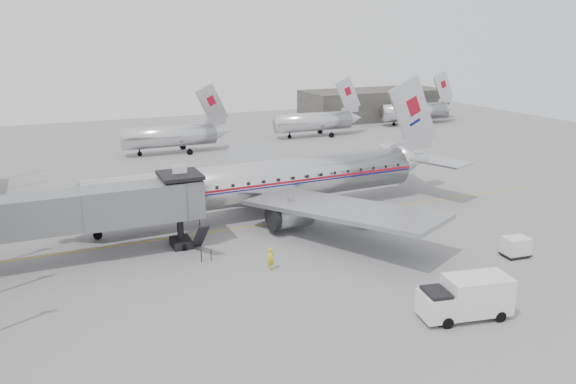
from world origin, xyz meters
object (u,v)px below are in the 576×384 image
service_van (466,297)px  baggage_cart_navy (367,215)px  baggage_cart_white (516,246)px  airliner (267,182)px  ramp_worker (271,259)px

service_van → baggage_cart_navy: (3.66, 17.99, -0.46)m
baggage_cart_navy → baggage_cart_white: baggage_cart_navy is taller
baggage_cart_navy → baggage_cart_white: bearing=-80.9°
service_van → baggage_cart_navy: bearing=88.9°
airliner → ramp_worker: airliner is taller
baggage_cart_white → baggage_cart_navy: bearing=127.0°
baggage_cart_navy → ramp_worker: 13.75m
baggage_cart_white → ramp_worker: 20.15m
service_van → baggage_cart_navy: 18.36m
ramp_worker → baggage_cart_white: bearing=-30.7°
service_van → baggage_cart_white: 12.51m
airliner → baggage_cart_white: airliner is taller
baggage_cart_navy → baggage_cart_white: (7.05, -11.55, -0.11)m
baggage_cart_white → ramp_worker: size_ratio=1.23×
airliner → baggage_cart_white: (14.45, -18.59, -2.48)m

